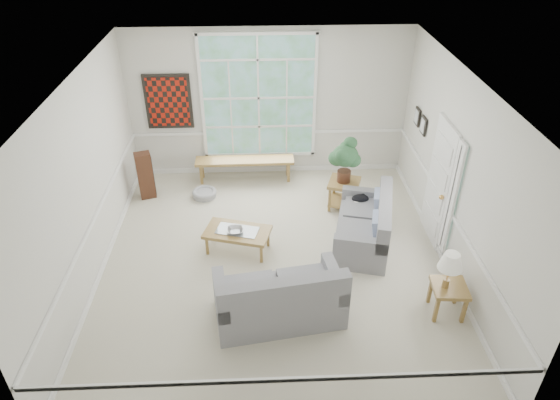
% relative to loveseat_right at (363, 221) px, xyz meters
% --- Properties ---
extents(floor, '(5.50, 6.00, 0.01)m').
position_rel_loveseat_right_xyz_m(floor, '(-1.50, -0.44, -0.45)').
color(floor, beige).
rests_on(floor, ground).
extents(ceiling, '(5.50, 6.00, 0.02)m').
position_rel_loveseat_right_xyz_m(ceiling, '(-1.50, -0.44, 2.56)').
color(ceiling, white).
rests_on(ceiling, ground).
extents(wall_back, '(5.50, 0.02, 3.00)m').
position_rel_loveseat_right_xyz_m(wall_back, '(-1.50, 2.56, 1.06)').
color(wall_back, silver).
rests_on(wall_back, ground).
extents(wall_front, '(5.50, 0.02, 3.00)m').
position_rel_loveseat_right_xyz_m(wall_front, '(-1.50, -3.44, 1.06)').
color(wall_front, silver).
rests_on(wall_front, ground).
extents(wall_left, '(0.02, 6.00, 3.00)m').
position_rel_loveseat_right_xyz_m(wall_left, '(-4.25, -0.44, 1.06)').
color(wall_left, silver).
rests_on(wall_left, ground).
extents(wall_right, '(0.02, 6.00, 3.00)m').
position_rel_loveseat_right_xyz_m(wall_right, '(1.25, -0.44, 1.06)').
color(wall_right, silver).
rests_on(wall_right, ground).
extents(window_back, '(2.30, 0.08, 2.40)m').
position_rel_loveseat_right_xyz_m(window_back, '(-1.70, 2.52, 1.21)').
color(window_back, white).
rests_on(window_back, wall_back).
extents(entry_door, '(0.08, 0.90, 2.10)m').
position_rel_loveseat_right_xyz_m(entry_door, '(1.21, 0.16, 0.61)').
color(entry_door, white).
rests_on(entry_door, floor).
extents(door_sidelight, '(0.08, 0.26, 1.90)m').
position_rel_loveseat_right_xyz_m(door_sidelight, '(1.21, -0.47, 0.71)').
color(door_sidelight, white).
rests_on(door_sidelight, wall_right).
extents(wall_art, '(0.90, 0.06, 1.10)m').
position_rel_loveseat_right_xyz_m(wall_art, '(-3.45, 2.51, 1.16)').
color(wall_art, '#57120A').
rests_on(wall_art, wall_back).
extents(wall_frame_near, '(0.04, 0.26, 0.32)m').
position_rel_loveseat_right_xyz_m(wall_frame_near, '(1.21, 1.31, 1.11)').
color(wall_frame_near, black).
rests_on(wall_frame_near, wall_right).
extents(wall_frame_far, '(0.04, 0.26, 0.32)m').
position_rel_loveseat_right_xyz_m(wall_frame_far, '(1.21, 1.71, 1.11)').
color(wall_frame_far, black).
rests_on(wall_frame_far, wall_right).
extents(loveseat_right, '(1.21, 1.78, 0.88)m').
position_rel_loveseat_right_xyz_m(loveseat_right, '(0.00, 0.00, 0.00)').
color(loveseat_right, gray).
rests_on(loveseat_right, floor).
extents(loveseat_front, '(1.87, 1.17, 0.95)m').
position_rel_loveseat_right_xyz_m(loveseat_front, '(-1.48, -1.63, 0.03)').
color(loveseat_front, gray).
rests_on(loveseat_front, floor).
extents(coffee_table, '(1.17, 0.84, 0.39)m').
position_rel_loveseat_right_xyz_m(coffee_table, '(-2.10, -0.11, -0.24)').
color(coffee_table, olive).
rests_on(coffee_table, floor).
extents(pewter_bowl, '(0.34, 0.34, 0.08)m').
position_rel_loveseat_right_xyz_m(pewter_bowl, '(-2.13, -0.16, -0.01)').
color(pewter_bowl, '#95959A').
rests_on(pewter_bowl, coffee_table).
extents(window_bench, '(1.99, 0.40, 0.46)m').
position_rel_loveseat_right_xyz_m(window_bench, '(-2.01, 2.21, -0.21)').
color(window_bench, olive).
rests_on(window_bench, floor).
extents(end_table, '(0.70, 0.70, 0.55)m').
position_rel_loveseat_right_xyz_m(end_table, '(-0.15, 1.11, -0.16)').
color(end_table, olive).
rests_on(end_table, floor).
extents(houseplant, '(0.63, 0.63, 0.86)m').
position_rel_loveseat_right_xyz_m(houseplant, '(-0.17, 1.13, 0.54)').
color(houseplant, '#264F2D').
rests_on(houseplant, end_table).
extents(side_table, '(0.51, 0.51, 0.49)m').
position_rel_loveseat_right_xyz_m(side_table, '(0.90, -1.67, -0.20)').
color(side_table, olive).
rests_on(side_table, floor).
extents(table_lamp, '(0.35, 0.35, 0.57)m').
position_rel_loveseat_right_xyz_m(table_lamp, '(0.83, -1.67, 0.33)').
color(table_lamp, white).
rests_on(table_lamp, side_table).
extents(pet_bed, '(0.60, 0.60, 0.14)m').
position_rel_loveseat_right_xyz_m(pet_bed, '(-2.80, 1.58, -0.37)').
color(pet_bed, gray).
rests_on(pet_bed, floor).
extents(floor_speaker, '(0.35, 0.30, 0.94)m').
position_rel_loveseat_right_xyz_m(floor_speaker, '(-3.90, 1.64, 0.03)').
color(floor_speaker, '#402215').
rests_on(floor_speaker, floor).
extents(cat, '(0.31, 0.23, 0.14)m').
position_rel_loveseat_right_xyz_m(cat, '(0.04, 0.58, 0.08)').
color(cat, black).
rests_on(cat, loveseat_right).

